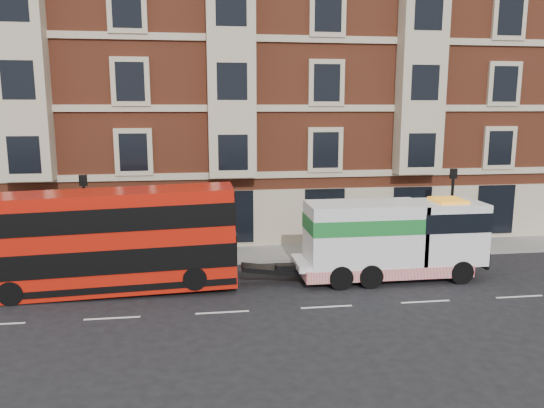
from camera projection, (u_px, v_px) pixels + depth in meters
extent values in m
plane|color=black|center=(222.00, 312.00, 19.80)|extent=(120.00, 120.00, 0.00)
cube|color=slate|center=(215.00, 256.00, 27.09)|extent=(90.00, 3.00, 0.15)
cube|color=brown|center=(217.00, 83.00, 32.85)|extent=(45.00, 12.00, 18.00)
cylinder|color=black|center=(86.00, 225.00, 24.64)|extent=(0.14, 0.14, 4.00)
cube|color=black|center=(83.00, 180.00, 24.25)|extent=(0.35, 0.15, 0.50)
cylinder|color=black|center=(451.00, 214.00, 27.09)|extent=(0.14, 0.14, 4.00)
cube|color=black|center=(454.00, 174.00, 26.70)|extent=(0.35, 0.15, 0.50)
cube|color=red|center=(107.00, 241.00, 21.66)|extent=(10.40, 2.32, 4.08)
cube|color=black|center=(108.00, 255.00, 21.77)|extent=(10.44, 2.38, 0.97)
cube|color=black|center=(106.00, 215.00, 21.46)|extent=(10.44, 2.38, 0.93)
cylinder|color=black|center=(11.00, 293.00, 20.46)|extent=(0.97, 0.30, 0.97)
cylinder|color=black|center=(28.00, 276.00, 22.51)|extent=(0.97, 0.30, 0.97)
cylinder|color=black|center=(195.00, 278.00, 21.37)|extent=(0.97, 0.30, 0.97)
cylinder|color=black|center=(195.00, 263.00, 23.42)|extent=(0.97, 0.30, 0.97)
cube|color=white|center=(387.00, 260.00, 23.53)|extent=(8.35, 2.14, 0.28)
cube|color=white|center=(446.00, 231.00, 23.68)|extent=(2.97, 2.32, 2.69)
cube|color=white|center=(364.00, 233.00, 23.15)|extent=(5.01, 2.32, 2.69)
cube|color=#19742D|center=(364.00, 223.00, 23.06)|extent=(5.06, 2.36, 0.65)
cube|color=red|center=(383.00, 267.00, 23.56)|extent=(7.43, 2.38, 0.51)
cylinder|color=black|center=(461.00, 272.00, 22.98)|extent=(1.02, 0.32, 1.02)
cylinder|color=black|center=(440.00, 259.00, 25.02)|extent=(1.02, 0.32, 1.02)
cylinder|color=black|center=(370.00, 276.00, 22.42)|extent=(1.02, 0.37, 1.02)
cylinder|color=black|center=(356.00, 262.00, 24.47)|extent=(1.02, 0.37, 1.02)
cylinder|color=black|center=(341.00, 278.00, 22.24)|extent=(1.02, 0.37, 1.02)
cylinder|color=black|center=(329.00, 263.00, 24.29)|extent=(1.02, 0.37, 1.02)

